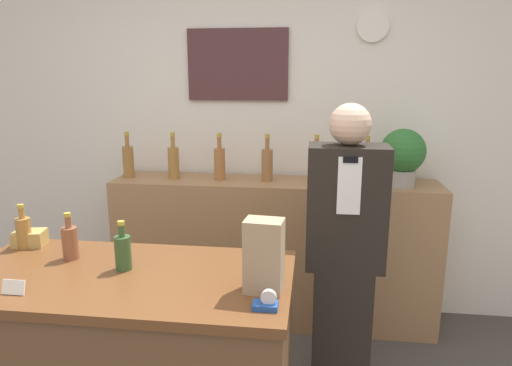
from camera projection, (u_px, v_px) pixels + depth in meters
name	position (u px, v px, depth m)	size (l,w,h in m)	color
back_wall	(254.00, 127.00, 3.28)	(5.20, 0.09, 2.70)	silver
back_shelf	(274.00, 252.00, 3.20)	(2.21, 0.40, 1.02)	#9E754C
shopkeeper	(344.00, 256.00, 2.39)	(0.40, 0.25, 1.58)	black
potted_plant	(403.00, 154.00, 2.90)	(0.28, 0.28, 0.37)	#9E998E
paper_bag	(264.00, 256.00, 1.72)	(0.15, 0.12, 0.29)	tan
tape_dispenser	(266.00, 303.00, 1.61)	(0.09, 0.06, 0.07)	#1E4799
price_card_right	(13.00, 287.00, 1.72)	(0.09, 0.02, 0.06)	white
gift_box	(30.00, 238.00, 2.21)	(0.16, 0.13, 0.07)	tan
counter_bottle_0	(24.00, 232.00, 2.17)	(0.07, 0.07, 0.22)	#A17234
counter_bottle_1	(70.00, 242.00, 2.04)	(0.07, 0.07, 0.22)	brown
counter_bottle_2	(123.00, 251.00, 1.93)	(0.07, 0.07, 0.22)	#315129
shelf_bottle_0	(128.00, 160.00, 3.18)	(0.08, 0.08, 0.32)	olive
shelf_bottle_1	(174.00, 161.00, 3.14)	(0.08, 0.08, 0.32)	#A07135
shelf_bottle_2	(220.00, 163.00, 3.09)	(0.08, 0.08, 0.32)	#A36738
shelf_bottle_3	(267.00, 164.00, 3.05)	(0.08, 0.08, 0.32)	#966439
shelf_bottle_4	(316.00, 164.00, 3.03)	(0.08, 0.08, 0.32)	#A0693C
shelf_bottle_5	(366.00, 166.00, 2.98)	(0.08, 0.08, 0.32)	#9C6C3E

